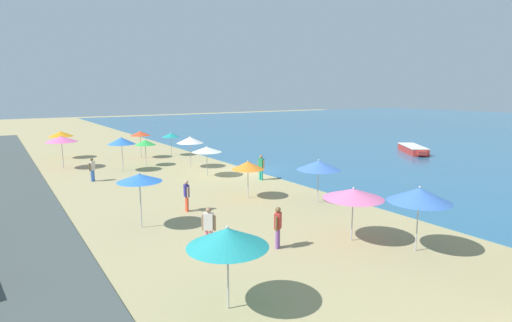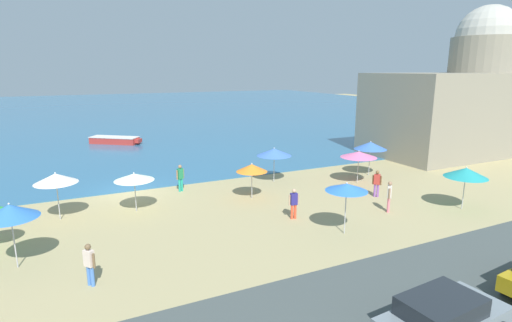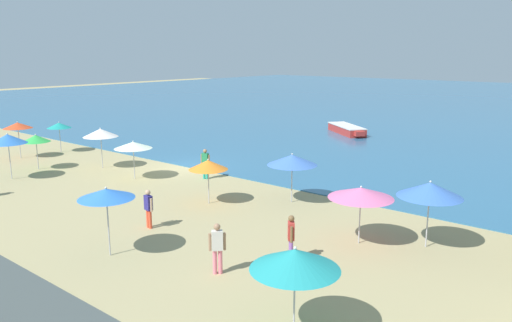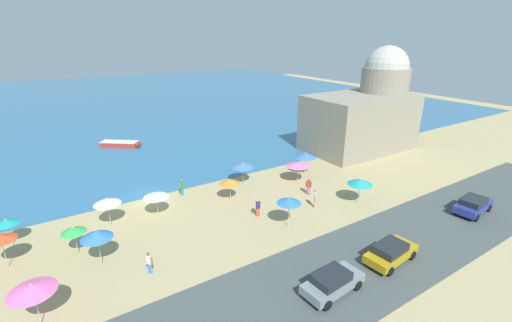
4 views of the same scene
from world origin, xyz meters
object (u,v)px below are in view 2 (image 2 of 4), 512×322
at_px(beach_umbrella_2, 274,152).
at_px(beach_umbrella_8, 370,146).
at_px(beach_umbrella_7, 347,187).
at_px(harbor_fortress, 462,99).
at_px(beach_umbrella_10, 10,211).
at_px(bather_2, 89,263).
at_px(bather_3, 377,182).
at_px(bather_0, 389,195).
at_px(beach_umbrella_11, 466,173).
at_px(skiff_nearshore, 115,140).
at_px(beach_umbrella_0, 56,178).
at_px(bather_4, 180,177).
at_px(beach_umbrella_12, 252,168).
at_px(beach_umbrella_4, 359,154).
at_px(parked_car_2, 443,318).
at_px(bather_1, 294,202).
at_px(beach_umbrella_13, 134,177).

distance_m(beach_umbrella_2, beach_umbrella_8, 7.39).
distance_m(beach_umbrella_7, harbor_fortress, 25.05).
relative_size(beach_umbrella_7, beach_umbrella_10, 0.95).
relative_size(beach_umbrella_8, beach_umbrella_10, 0.95).
xyz_separation_m(bather_2, bather_3, (16.62, 3.53, 0.03)).
bearing_deg(bather_0, harbor_fortress, 28.61).
distance_m(beach_umbrella_11, bather_2, 19.47).
relative_size(bather_0, skiff_nearshore, 0.34).
relative_size(bather_3, harbor_fortress, 0.11).
distance_m(beach_umbrella_11, bather_0, 4.49).
bearing_deg(beach_umbrella_0, skiff_nearshore, 76.16).
relative_size(beach_umbrella_8, bather_2, 1.58).
height_order(beach_umbrella_11, bather_0, beach_umbrella_11).
relative_size(bather_4, skiff_nearshore, 0.34).
relative_size(beach_umbrella_12, bather_0, 1.27).
height_order(beach_umbrella_4, skiff_nearshore, beach_umbrella_4).
bearing_deg(beach_umbrella_0, beach_umbrella_2, 6.51).
bearing_deg(parked_car_2, skiff_nearshore, 96.87).
height_order(beach_umbrella_7, parked_car_2, beach_umbrella_7).
height_order(beach_umbrella_2, harbor_fortress, harbor_fortress).
distance_m(beach_umbrella_12, bather_2, 11.67).
relative_size(beach_umbrella_0, bather_0, 1.48).
distance_m(bather_2, harbor_fortress, 35.52).
relative_size(beach_umbrella_11, skiff_nearshore, 0.48).
bearing_deg(bather_3, beach_umbrella_10, -177.64).
bearing_deg(bather_0, bather_1, 165.25).
relative_size(beach_umbrella_7, beach_umbrella_8, 0.99).
bearing_deg(beach_umbrella_0, beach_umbrella_8, 0.17).
distance_m(bather_0, harbor_fortress, 21.07).
distance_m(bather_0, parked_car_2, 11.04).
distance_m(beach_umbrella_4, beach_umbrella_11, 7.07).
bearing_deg(skiff_nearshore, beach_umbrella_10, -104.46).
xyz_separation_m(beach_umbrella_12, parked_car_2, (-0.76, -14.34, -1.10)).
height_order(beach_umbrella_12, harbor_fortress, harbor_fortress).
xyz_separation_m(beach_umbrella_0, beach_umbrella_2, (13.55, 1.55, -0.13)).
distance_m(beach_umbrella_0, beach_umbrella_12, 10.64).
xyz_separation_m(beach_umbrella_11, bather_3, (-2.82, 3.82, -1.18)).
distance_m(beach_umbrella_11, bather_4, 16.86).
relative_size(beach_umbrella_0, beach_umbrella_10, 0.95).
relative_size(beach_umbrella_11, bather_3, 1.47).
distance_m(beach_umbrella_7, bather_0, 4.48).
xyz_separation_m(beach_umbrella_7, bather_4, (-5.23, 10.09, -1.32)).
xyz_separation_m(beach_umbrella_7, harbor_fortress, (22.22, 11.26, 2.69)).
bearing_deg(beach_umbrella_11, beach_umbrella_8, 87.48).
height_order(beach_umbrella_7, bather_0, beach_umbrella_7).
bearing_deg(beach_umbrella_12, harbor_fortress, 10.58).
bearing_deg(beach_umbrella_13, beach_umbrella_8, 1.62).
relative_size(beach_umbrella_8, bather_1, 1.57).
height_order(beach_umbrella_10, beach_umbrella_11, beach_umbrella_10).
height_order(beach_umbrella_8, bather_0, beach_umbrella_8).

